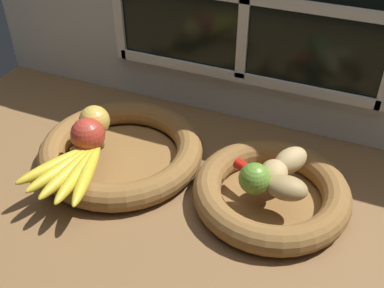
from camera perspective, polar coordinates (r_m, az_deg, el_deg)
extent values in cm
cube|color=brown|center=(98.83, 0.34, -5.79)|extent=(140.00, 90.00, 3.00)
cube|color=silver|center=(107.90, 6.86, 16.02)|extent=(140.00, 3.00, 55.00)
cube|color=white|center=(112.17, 5.89, 8.21)|extent=(64.00, 1.20, 2.40)
cylinder|color=brown|center=(105.06, -8.56, -1.81)|extent=(24.89, 24.89, 1.00)
torus|color=brown|center=(103.63, -8.68, -0.80)|extent=(36.03, 36.03, 5.67)
cylinder|color=brown|center=(95.13, 9.53, -6.85)|extent=(20.91, 20.91, 1.00)
torus|color=brown|center=(93.55, 9.67, -5.82)|extent=(31.17, 31.17, 5.67)
sphere|color=#B73828|center=(98.60, -12.65, 1.12)|extent=(7.24, 7.24, 7.24)
sphere|color=gold|center=(103.13, -11.87, 2.82)|extent=(6.72, 6.72, 6.72)
ellipsoid|color=gold|center=(96.13, -15.98, -2.28)|extent=(10.26, 17.98, 2.65)
ellipsoid|color=gold|center=(94.90, -15.39, -2.74)|extent=(7.13, 18.68, 2.65)
ellipsoid|color=gold|center=(93.83, -14.64, -3.11)|extent=(3.76, 18.72, 2.65)
ellipsoid|color=gold|center=(92.97, -13.74, -3.37)|extent=(5.01, 18.78, 2.65)
ellipsoid|color=gold|center=(92.34, -12.74, -3.52)|extent=(8.31, 18.50, 2.65)
sphere|color=brown|center=(99.24, -11.34, -0.06)|extent=(2.39, 2.39, 2.39)
ellipsoid|color=tan|center=(93.35, 11.96, -1.98)|extent=(8.12, 9.47, 4.91)
ellipsoid|color=tan|center=(90.23, 9.99, -3.45)|extent=(5.48, 6.18, 4.47)
ellipsoid|color=#A38451|center=(87.38, 11.52, -5.31)|extent=(8.23, 5.95, 4.36)
sphere|color=olive|center=(87.14, 7.66, -4.21)|extent=(6.01, 6.01, 6.01)
cone|color=red|center=(90.01, 8.56, -4.27)|extent=(12.88, 7.37, 2.36)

